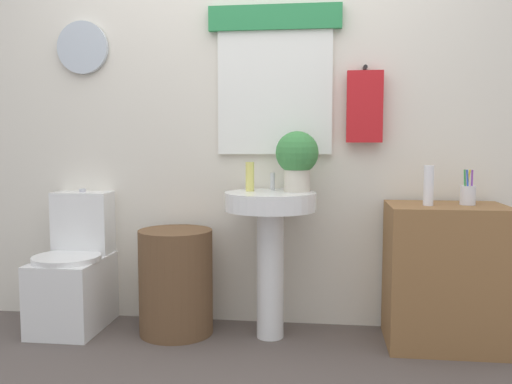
% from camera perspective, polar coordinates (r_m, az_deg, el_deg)
% --- Properties ---
extents(back_wall, '(4.40, 0.18, 2.60)m').
position_cam_1_polar(back_wall, '(3.26, -0.61, 9.16)').
color(back_wall, silver).
rests_on(back_wall, ground_plane).
extents(toilet, '(0.38, 0.51, 0.80)m').
position_cam_1_polar(toilet, '(3.38, -18.48, -8.32)').
color(toilet, white).
rests_on(toilet, ground_plane).
extents(laundry_hamper, '(0.41, 0.41, 0.59)m').
position_cam_1_polar(laundry_hamper, '(3.14, -8.41, -9.30)').
color(laundry_hamper, brown).
rests_on(laundry_hamper, ground_plane).
extents(pedestal_sink, '(0.50, 0.50, 0.81)m').
position_cam_1_polar(pedestal_sink, '(2.98, 1.52, -4.03)').
color(pedestal_sink, white).
rests_on(pedestal_sink, ground_plane).
extents(faucet, '(0.03, 0.03, 0.10)m').
position_cam_1_polar(faucet, '(3.07, 1.75, 1.11)').
color(faucet, silver).
rests_on(faucet, pedestal_sink).
extents(wooden_cabinet, '(0.61, 0.44, 0.75)m').
position_cam_1_polar(wooden_cabinet, '(3.08, 19.23, -8.27)').
color(wooden_cabinet, olive).
rests_on(wooden_cabinet, ground_plane).
extents(soap_bottle, '(0.05, 0.05, 0.16)m').
position_cam_1_polar(soap_bottle, '(3.01, -0.65, 1.62)').
color(soap_bottle, '#DBD166').
rests_on(soap_bottle, pedestal_sink).
extents(potted_plant, '(0.24, 0.24, 0.33)m').
position_cam_1_polar(potted_plant, '(2.99, 4.33, 3.68)').
color(potted_plant, beige).
rests_on(potted_plant, pedestal_sink).
extents(lotion_bottle, '(0.05, 0.05, 0.21)m').
position_cam_1_polar(lotion_bottle, '(2.94, 17.67, 0.66)').
color(lotion_bottle, white).
rests_on(lotion_bottle, wooden_cabinet).
extents(toothbrush_cup, '(0.08, 0.08, 0.19)m').
position_cam_1_polar(toothbrush_cup, '(3.05, 21.35, -0.24)').
color(toothbrush_cup, silver).
rests_on(toothbrush_cup, wooden_cabinet).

